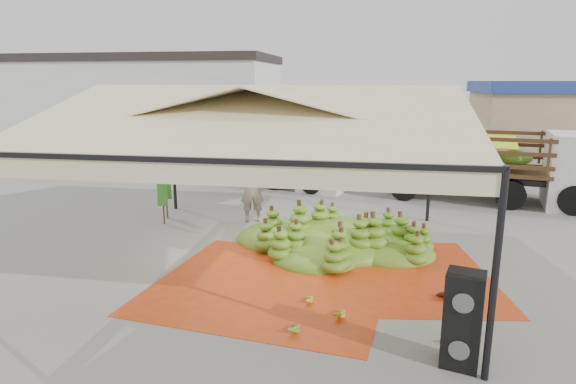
% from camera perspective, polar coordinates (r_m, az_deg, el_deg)
% --- Properties ---
extents(ground, '(90.00, 90.00, 0.00)m').
position_cam_1_polar(ground, '(11.42, -2.34, -8.01)').
color(ground, slate).
rests_on(ground, ground).
extents(canopy_tent, '(8.10, 8.10, 4.00)m').
position_cam_1_polar(canopy_tent, '(10.69, -2.50, 8.74)').
color(canopy_tent, black).
rests_on(canopy_tent, ground).
extents(building_white, '(14.30, 6.30, 5.40)m').
position_cam_1_polar(building_white, '(27.37, -16.89, 9.58)').
color(building_white, silver).
rests_on(building_white, ground).
extents(building_tan, '(6.30, 5.30, 4.10)m').
position_cam_1_polar(building_tan, '(24.71, 28.40, 6.78)').
color(building_tan, tan).
rests_on(building_tan, ground).
extents(tarp_left, '(5.15, 4.96, 0.01)m').
position_cam_1_polar(tarp_left, '(10.12, -2.05, -10.83)').
color(tarp_left, '#C43D12').
rests_on(tarp_left, ground).
extents(tarp_right, '(4.50, 4.67, 0.01)m').
position_cam_1_polar(tarp_right, '(10.87, 12.57, -9.42)').
color(tarp_right, red).
rests_on(tarp_right, ground).
extents(banana_heap, '(6.43, 5.85, 1.13)m').
position_cam_1_polar(banana_heap, '(12.11, 5.68, -4.00)').
color(banana_heap, '#507418').
rests_on(banana_heap, ground).
extents(hand_yellow_a, '(0.51, 0.44, 0.21)m').
position_cam_1_polar(hand_yellow_a, '(8.85, 5.59, -13.84)').
color(hand_yellow_a, gold).
rests_on(hand_yellow_a, ground).
extents(hand_yellow_b, '(0.43, 0.37, 0.18)m').
position_cam_1_polar(hand_yellow_b, '(9.32, 2.01, -12.45)').
color(hand_yellow_b, gold).
rests_on(hand_yellow_b, ground).
extents(hand_red_a, '(0.52, 0.48, 0.19)m').
position_cam_1_polar(hand_red_a, '(8.48, 18.72, -15.86)').
color(hand_red_a, '#531A13').
rests_on(hand_red_a, ground).
extents(hand_red_b, '(0.61, 0.56, 0.23)m').
position_cam_1_polar(hand_red_b, '(9.83, 17.61, -11.53)').
color(hand_red_b, '#552013').
rests_on(hand_red_b, ground).
extents(hand_green, '(0.49, 0.43, 0.20)m').
position_cam_1_polar(hand_green, '(8.36, 0.20, -15.55)').
color(hand_green, '#557E1A').
rests_on(hand_green, ground).
extents(hanging_bunches, '(3.24, 0.24, 0.20)m').
position_cam_1_polar(hanging_bunches, '(11.55, 10.06, 5.48)').
color(hanging_bunches, '#3A7B19').
rests_on(hanging_bunches, ground).
extents(speaker_stack, '(0.63, 0.58, 1.46)m').
position_cam_1_polar(speaker_stack, '(7.63, 20.00, -14.04)').
color(speaker_stack, black).
rests_on(speaker_stack, ground).
extents(banana_leaves, '(0.96, 1.36, 3.70)m').
position_cam_1_polar(banana_leaves, '(14.88, -14.24, -3.37)').
color(banana_leaves, '#1E6F1D').
rests_on(banana_leaves, ground).
extents(vendor, '(0.83, 0.68, 1.96)m').
position_cam_1_polar(vendor, '(14.19, -4.33, 0.29)').
color(vendor, gray).
rests_on(vendor, ground).
extents(truck_left, '(6.55, 3.81, 2.13)m').
position_cam_1_polar(truck_left, '(19.29, -1.00, 4.72)').
color(truck_left, '#482D18').
rests_on(truck_left, ground).
extents(truck_right, '(7.45, 3.79, 2.44)m').
position_cam_1_polar(truck_right, '(18.07, 24.09, 3.64)').
color(truck_right, '#4E351A').
rests_on(truck_right, ground).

